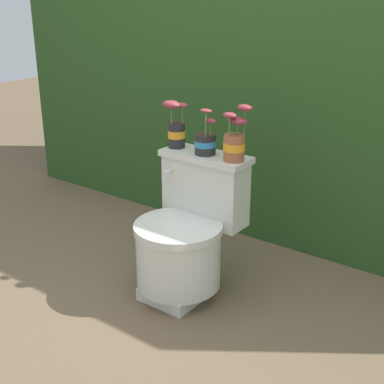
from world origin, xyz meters
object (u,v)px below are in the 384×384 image
at_px(toilet, 186,237).
at_px(potted_plant_midleft, 206,142).
at_px(potted_plant_left, 176,129).
at_px(potted_plant_middle, 235,141).

relative_size(toilet, potted_plant_midleft, 2.95).
height_order(toilet, potted_plant_midleft, potted_plant_midleft).
bearing_deg(toilet, potted_plant_left, 139.13).
distance_m(potted_plant_left, potted_plant_middle, 0.35).
bearing_deg(potted_plant_middle, toilet, -140.25).
distance_m(toilet, potted_plant_middle, 0.52).
xyz_separation_m(toilet, potted_plant_midleft, (0.01, 0.15, 0.44)).
relative_size(toilet, potted_plant_left, 2.80).
relative_size(potted_plant_left, potted_plant_middle, 0.92).
height_order(toilet, potted_plant_left, potted_plant_left).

